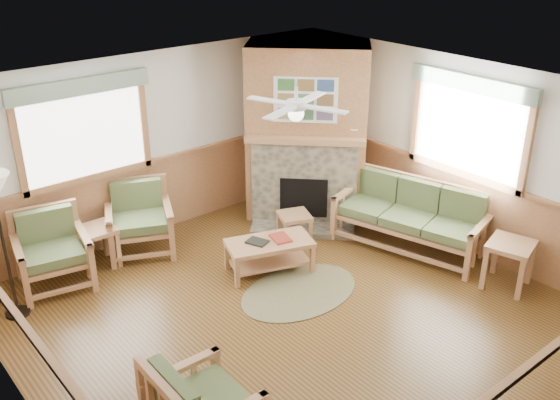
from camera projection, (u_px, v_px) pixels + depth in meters
floor at (291, 314)px, 7.54m from camera, size 6.00×6.00×0.01m
ceiling at (293, 95)px, 6.41m from camera, size 6.00×6.00×0.01m
wall_back at (158, 144)px, 9.07m from camera, size 6.00×0.02×2.70m
wall_front at (542, 342)px, 4.87m from camera, size 6.00×0.02×2.70m
wall_left at (22, 313)px, 5.24m from camera, size 0.02×6.00×2.70m
wall_right at (455, 154)px, 8.71m from camera, size 0.02×6.00×2.70m
wainscot at (292, 275)px, 7.31m from camera, size 6.00×6.00×1.10m
fireplace at (307, 132)px, 9.60m from camera, size 3.11×3.11×2.70m
window_back at (76, 76)px, 7.92m from camera, size 1.90×0.16×1.50m
window_right at (477, 73)px, 8.06m from camera, size 0.16×1.90×1.50m
ceiling_fan at (296, 89)px, 6.81m from camera, size 1.59×1.59×0.36m
sofa at (410, 217)px, 8.84m from camera, size 2.25×1.38×0.96m
armchair_back_left at (52, 252)px, 7.93m from camera, size 1.02×1.02×0.98m
armchair_back_right at (139, 220)px, 8.75m from camera, size 1.16×1.16×0.99m
coffee_table at (270, 256)px, 8.36m from camera, size 1.25×0.91×0.45m
end_table_chairs at (96, 247)px, 8.45m from camera, size 0.52×0.50×0.57m
end_table_sofa at (508, 265)px, 7.98m from camera, size 0.69×0.67×0.63m
footstool at (294, 226)px, 9.24m from camera, size 0.58×0.58×0.39m
braided_rug at (299, 291)px, 7.97m from camera, size 1.76×1.76×0.01m
floor_lamp_left at (4, 248)px, 7.15m from camera, size 0.55×0.55×1.83m
floor_lamp_right at (352, 174)px, 9.52m from camera, size 0.38×0.38×1.56m
book_red at (281, 237)px, 8.30m from camera, size 0.29×0.35×0.03m
book_dark at (257, 241)px, 8.21m from camera, size 0.29×0.32×0.03m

